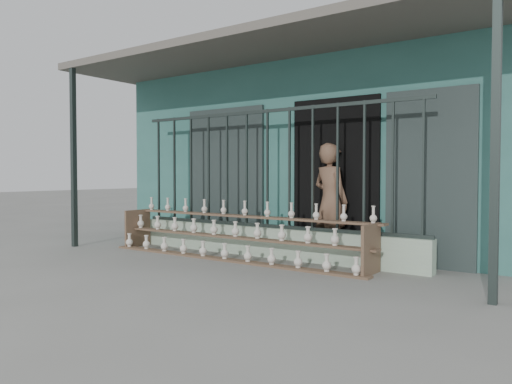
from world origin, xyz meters
The scene contains 6 objects.
ground centered at (0.00, 0.00, 0.00)m, with size 60.00×60.00×0.00m, color slate.
workshop_building centered at (0.00, 4.23, 1.62)m, with size 7.40×6.60×3.21m.
parapet_wall centered at (0.00, 1.30, 0.23)m, with size 5.00×0.20×0.45m, color #A8C2A6.
security_fence centered at (0.00, 1.30, 1.35)m, with size 5.00×0.04×1.80m.
shelf_rack centered at (-0.31, 0.89, 0.36)m, with size 4.50×0.68×0.85m.
elderly_woman centered at (0.89, 1.66, 0.86)m, with size 0.63×0.41×1.72m, color brown.
Camera 1 is at (4.24, -5.00, 1.27)m, focal length 35.00 mm.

